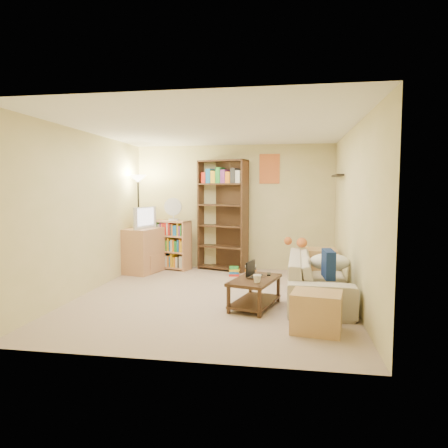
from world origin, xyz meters
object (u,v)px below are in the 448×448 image
(floor_lamp, at_px, (138,195))
(end_cabinet, at_px, (316,312))
(coffee_table, at_px, (255,289))
(television, at_px, (142,218))
(side_table, at_px, (320,266))
(laptop, at_px, (259,277))
(tall_bookshelf, at_px, (223,212))
(short_bookshelf, at_px, (172,245))
(desk_fan, at_px, (173,209))
(sofa, at_px, (318,277))
(mug, at_px, (257,279))
(tabby_cat, at_px, (299,242))
(tv_stand, at_px, (143,250))

(floor_lamp, distance_m, end_cabinet, 4.53)
(coffee_table, xyz_separation_m, television, (-2.36, 1.99, 0.81))
(side_table, bearing_deg, television, 173.47)
(laptop, relative_size, end_cabinet, 0.60)
(television, bearing_deg, floor_lamp, 62.35)
(tall_bookshelf, height_order, short_bookshelf, tall_bookshelf)
(laptop, xyz_separation_m, end_cabinet, (0.71, -0.88, -0.19))
(tall_bookshelf, bearing_deg, desk_fan, -155.46)
(sofa, bearing_deg, mug, 136.37)
(television, bearing_deg, tabby_cat, -87.17)
(tabby_cat, xyz_separation_m, laptop, (-0.58, -1.38, -0.31))
(coffee_table, height_order, short_bookshelf, short_bookshelf)
(tall_bookshelf, bearing_deg, side_table, -7.44)
(coffee_table, relative_size, short_bookshelf, 1.02)
(coffee_table, bearing_deg, tall_bookshelf, 124.72)
(tabby_cat, distance_m, tv_stand, 3.06)
(end_cabinet, bearing_deg, floor_lamp, 138.02)
(tv_stand, bearing_deg, end_cabinet, -28.65)
(sofa, height_order, coffee_table, sofa)
(laptop, height_order, side_table, side_table)
(short_bookshelf, xyz_separation_m, side_table, (2.89, -0.77, -0.20))
(laptop, relative_size, tall_bookshelf, 0.15)
(coffee_table, bearing_deg, side_table, 73.81)
(tv_stand, height_order, short_bookshelf, short_bookshelf)
(desk_fan, bearing_deg, coffee_table, -51.93)
(short_bookshelf, bearing_deg, side_table, 3.81)
(tabby_cat, relative_size, desk_fan, 1.10)
(sofa, xyz_separation_m, mug, (-0.84, -0.84, 0.14))
(coffee_table, bearing_deg, end_cabinet, -31.14)
(coffee_table, relative_size, desk_fan, 2.21)
(sofa, distance_m, laptop, 1.00)
(floor_lamp, bearing_deg, coffee_table, -40.28)
(laptop, bearing_deg, short_bookshelf, 52.55)
(mug, relative_size, television, 0.21)
(floor_lamp, bearing_deg, tv_stand, -41.01)
(floor_lamp, bearing_deg, sofa, -23.96)
(mug, height_order, tv_stand, tv_stand)
(desk_fan, bearing_deg, side_table, -14.35)
(tall_bookshelf, relative_size, side_table, 3.68)
(sofa, distance_m, tall_bookshelf, 2.69)
(desk_fan, bearing_deg, end_cabinet, -50.53)
(tall_bookshelf, bearing_deg, coffee_table, -53.76)
(tabby_cat, bearing_deg, television, 169.47)
(tall_bookshelf, relative_size, short_bookshelf, 2.21)
(end_cabinet, bearing_deg, laptop, 129.10)
(tabby_cat, bearing_deg, desk_fan, 160.00)
(laptop, xyz_separation_m, mug, (-0.01, -0.30, 0.04))
(sofa, relative_size, laptop, 6.74)
(television, relative_size, desk_fan, 1.60)
(tabby_cat, bearing_deg, tv_stand, 169.47)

